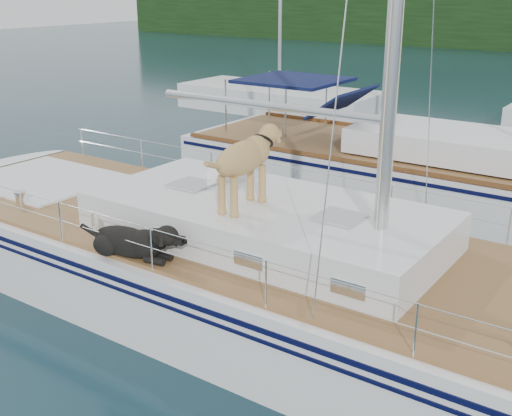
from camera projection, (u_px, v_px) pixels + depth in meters
The scene contains 4 objects.
ground at pixel (223, 299), 10.29m from camera, with size 120.00×120.00×0.00m, color black.
main_sailboat at pixel (227, 262), 10.00m from camera, with size 12.00×3.82×14.01m.
neighbor_sailboat at pixel (413, 173), 14.94m from camera, with size 11.00×3.50×13.30m.
bg_boat_west at pixel (279, 100), 25.30m from camera, with size 8.00×3.00×11.65m.
Camera 1 is at (5.70, -7.27, 4.79)m, focal length 45.00 mm.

